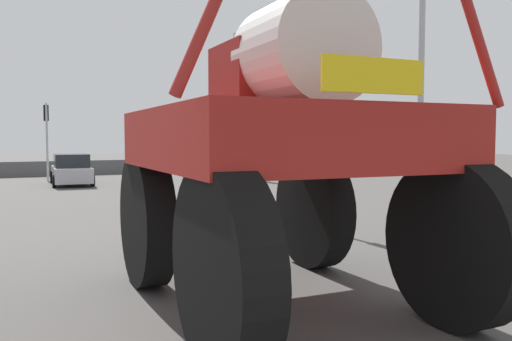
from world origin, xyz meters
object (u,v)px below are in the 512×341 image
(traffic_signal_near_right, at_px, (309,126))
(sedan_ahead, at_px, (71,170))
(bare_tree_right, at_px, (263,91))
(traffic_signal_far_left, at_px, (46,124))
(streetlight_near_right, at_px, (424,64))
(oversize_sprayer, at_px, (283,155))
(streetlight_far_right, at_px, (237,98))

(traffic_signal_near_right, bearing_deg, sedan_ahead, 104.06)
(bare_tree_right, bearing_deg, traffic_signal_far_left, 152.50)
(streetlight_near_right, bearing_deg, sedan_ahead, 115.01)
(oversize_sprayer, bearing_deg, bare_tree_right, -24.21)
(bare_tree_right, bearing_deg, oversize_sprayer, -116.14)
(streetlight_near_right, height_order, bare_tree_right, streetlight_near_right)
(oversize_sprayer, relative_size, traffic_signal_near_right, 1.56)
(streetlight_near_right, bearing_deg, streetlight_far_right, 84.01)
(traffic_signal_near_right, bearing_deg, oversize_sprayer, -125.04)
(oversize_sprayer, distance_m, sedan_ahead, 21.03)
(oversize_sprayer, bearing_deg, streetlight_near_right, -53.61)
(traffic_signal_near_right, xyz_separation_m, traffic_signal_far_left, (-4.79, 18.57, 0.42))
(sedan_ahead, height_order, streetlight_near_right, streetlight_near_right)
(traffic_signal_far_left, xyz_separation_m, bare_tree_right, (10.18, -5.30, 1.72))
(traffic_signal_far_left, relative_size, bare_tree_right, 0.68)
(traffic_signal_near_right, bearing_deg, streetlight_far_right, 72.05)
(sedan_ahead, distance_m, traffic_signal_near_right, 16.26)
(traffic_signal_far_left, bearing_deg, sedan_ahead, -73.43)
(oversize_sprayer, xyz_separation_m, bare_tree_right, (9.12, 18.58, 2.66))
(oversize_sprayer, relative_size, streetlight_near_right, 0.70)
(streetlight_near_right, distance_m, bare_tree_right, 13.73)
(sedan_ahead, xyz_separation_m, traffic_signal_near_right, (3.92, -15.66, 1.89))
(streetlight_near_right, xyz_separation_m, streetlight_far_right, (1.74, 16.63, 0.21))
(traffic_signal_near_right, bearing_deg, traffic_signal_far_left, 104.45)
(streetlight_near_right, relative_size, streetlight_far_right, 0.96)
(streetlight_near_right, xyz_separation_m, bare_tree_right, (1.85, 13.60, 0.38))
(streetlight_far_right, bearing_deg, traffic_signal_near_right, -107.95)
(oversize_sprayer, height_order, streetlight_near_right, streetlight_near_right)
(traffic_signal_near_right, relative_size, streetlight_near_right, 0.45)
(sedan_ahead, relative_size, streetlight_far_right, 0.51)
(sedan_ahead, relative_size, traffic_signal_near_right, 1.17)
(traffic_signal_far_left, bearing_deg, streetlight_near_right, -66.22)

